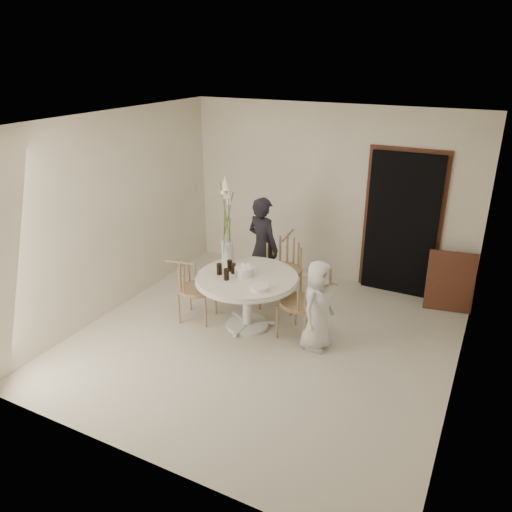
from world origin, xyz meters
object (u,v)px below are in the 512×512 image
at_px(boy, 318,305).
at_px(birthday_cake, 244,271).
at_px(table, 247,284).
at_px(girl, 263,247).
at_px(chair_right, 310,299).
at_px(flower_vase, 227,230).
at_px(chair_left, 189,282).
at_px(chair_far, 284,260).

xyz_separation_m(boy, birthday_cake, (-1.02, 0.05, 0.22)).
bearing_deg(table, girl, 104.26).
xyz_separation_m(chair_right, girl, (-1.08, 0.90, 0.17)).
distance_m(chair_right, flower_vase, 1.45).
height_order(chair_left, flower_vase, flower_vase).
xyz_separation_m(chair_far, girl, (-0.37, 0.07, 0.11)).
bearing_deg(chair_far, table, -104.69).
xyz_separation_m(chair_left, boy, (1.79, 0.10, 0.04)).
bearing_deg(boy, chair_far, 52.05).
distance_m(girl, flower_vase, 0.82).
height_order(birthday_cake, flower_vase, flower_vase).
bearing_deg(birthday_cake, girl, 101.90).
distance_m(chair_far, boy, 1.25).
bearing_deg(table, chair_far, 81.08).
bearing_deg(birthday_cake, chair_right, 2.90).
bearing_deg(chair_right, table, -75.96).
xyz_separation_m(boy, flower_vase, (-1.43, 0.33, 0.63)).
bearing_deg(girl, chair_left, 81.42).
bearing_deg(boy, table, 96.21).
height_order(girl, boy, girl).
bearing_deg(chair_far, chair_right, -55.15).
xyz_separation_m(girl, birthday_cake, (0.20, -0.94, 0.04)).
height_order(table, flower_vase, flower_vase).
distance_m(girl, boy, 1.58).
xyz_separation_m(table, girl, (-0.24, 0.93, 0.14)).
bearing_deg(chair_right, flower_vase, -88.94).
height_order(girl, birthday_cake, girl).
height_order(chair_left, girl, girl).
distance_m(chair_left, flower_vase, 0.87).
bearing_deg(chair_far, flower_vase, -140.13).
xyz_separation_m(chair_far, boy, (0.85, -0.92, -0.08)).
relative_size(chair_left, boy, 0.72).
xyz_separation_m(chair_left, birthday_cake, (0.77, 0.15, 0.26)).
height_order(chair_right, girl, girl).
distance_m(chair_right, boy, 0.17).
height_order(chair_far, boy, boy).
height_order(boy, flower_vase, flower_vase).
relative_size(chair_far, chair_left, 1.21).
height_order(chair_right, chair_left, chair_right).
bearing_deg(table, chair_left, -169.07).
bearing_deg(chair_far, chair_left, -138.44).
bearing_deg(birthday_cake, boy, -2.54).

